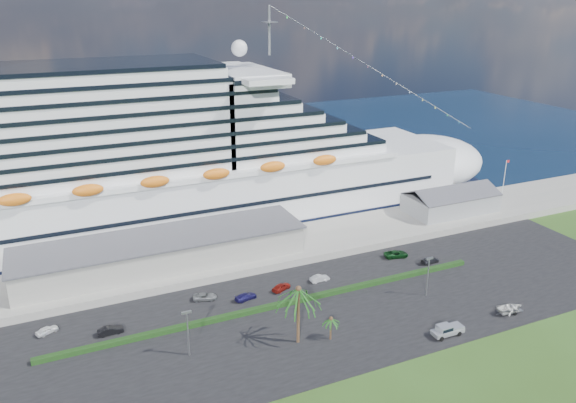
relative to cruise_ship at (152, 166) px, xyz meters
name	(u,v)px	position (x,y,z in m)	size (l,w,h in m)	color
ground	(360,341)	(21.53, -64.00, -16.69)	(420.00, 420.00, 0.00)	#2C4617
asphalt_lot	(330,310)	(21.53, -53.00, -16.63)	(140.00, 38.00, 0.12)	black
wharf	(271,247)	(21.53, -24.00, -15.79)	(240.00, 20.00, 1.80)	gray
water	(178,156)	(21.53, 66.00, -16.68)	(420.00, 160.00, 0.02)	black
cruise_ship	(152,166)	(0.00, 0.00, 0.00)	(191.00, 38.00, 54.00)	silver
terminal_building	(163,250)	(-3.47, -24.00, -11.68)	(61.00, 15.00, 6.30)	gray
port_shed	(451,202)	(73.53, -24.00, -12.30)	(24.00, 12.31, 7.37)	gray
flagpole	(504,179)	(91.57, -24.00, -8.43)	(1.08, 0.16, 12.00)	silver
hedge	(281,304)	(13.53, -48.00, -16.12)	(88.00, 1.10, 0.90)	black
lamp_post_left	(188,328)	(-6.47, -56.00, -11.35)	(1.60, 0.35, 8.27)	gray
lamp_post_right	(428,272)	(41.53, -56.00, -11.35)	(1.60, 0.35, 8.27)	gray
palm_tall	(298,295)	(11.53, -60.00, -7.49)	(8.82, 8.82, 11.13)	#47301E
palm_short	(331,321)	(17.03, -61.50, -13.03)	(3.53, 3.53, 4.56)	#47301E
parked_car_0	(47,330)	(-27.70, -39.49, -15.92)	(1.54, 3.84, 1.31)	white
parked_car_1	(110,330)	(-17.55, -44.28, -15.84)	(1.55, 4.44, 1.46)	black
parked_car_2	(205,297)	(0.99, -39.54, -15.94)	(2.12, 4.60, 1.28)	gray
parked_car_3	(246,297)	(8.30, -42.84, -15.92)	(1.84, 4.54, 1.32)	#1B1753
parked_car_4	(281,287)	(16.13, -42.26, -15.84)	(1.73, 4.31, 1.47)	maroon
parked_car_5	(320,278)	(24.93, -42.10, -15.89)	(1.44, 4.13, 1.36)	silver
parked_car_6	(396,254)	(46.07, -39.03, -15.81)	(2.54, 5.52, 1.53)	#0E3814
parked_car_7	(430,260)	(51.20, -44.60, -15.93)	(1.80, 4.43, 1.29)	black
pickup_truck	(447,330)	(36.15, -68.88, -15.42)	(5.98, 2.39, 2.10)	black
boat_trailer	(510,308)	(51.65, -67.95, -15.45)	(6.01, 4.11, 1.70)	gray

